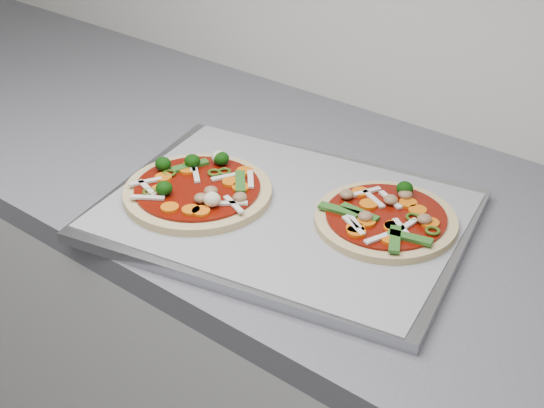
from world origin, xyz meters
The scene contains 5 objects.
countertop centered at (0.00, 1.30, 0.88)m, with size 3.60×0.60×0.04m, color slate.
baking_tray centered at (-0.28, 1.22, 0.91)m, with size 0.50×0.37×0.02m, color #98989D.
parchment centered at (-0.28, 1.22, 0.92)m, with size 0.48×0.35×0.00m, color gray.
pizza_left centered at (-0.40, 1.17, 0.93)m, with size 0.25×0.25×0.04m.
pizza_right centered at (-0.15, 1.27, 0.93)m, with size 0.27×0.27×0.03m.
Camera 1 is at (0.27, 0.51, 1.48)m, focal length 50.00 mm.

